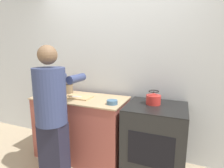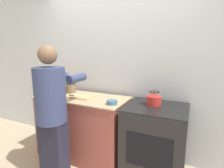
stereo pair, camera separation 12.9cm
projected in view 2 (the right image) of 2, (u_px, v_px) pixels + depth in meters
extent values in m
cube|color=silver|center=(118.00, 69.00, 2.68)|extent=(8.00, 0.05, 2.60)
cube|color=#9E4C42|center=(83.00, 127.00, 2.63)|extent=(1.31, 0.62, 0.90)
cube|color=tan|center=(82.00, 97.00, 2.54)|extent=(1.34, 0.64, 0.02)
cube|color=black|center=(155.00, 142.00, 2.20)|extent=(0.73, 0.66, 0.90)
cube|color=black|center=(156.00, 107.00, 2.11)|extent=(0.73, 0.66, 0.01)
cube|color=black|center=(149.00, 152.00, 1.90)|extent=(0.51, 0.01, 0.40)
cube|color=#222234|center=(54.00, 151.00, 2.12)|extent=(0.32, 0.19, 0.76)
cylinder|color=navy|center=(50.00, 95.00, 1.99)|extent=(0.35, 0.35, 0.64)
sphere|color=brown|center=(48.00, 55.00, 1.90)|extent=(0.21, 0.21, 0.21)
cylinder|color=navy|center=(58.00, 77.00, 2.29)|extent=(0.10, 0.30, 0.10)
cylinder|color=navy|center=(77.00, 78.00, 2.17)|extent=(0.10, 0.30, 0.10)
cube|color=tan|center=(80.00, 96.00, 2.53)|extent=(0.39, 0.23, 0.02)
cube|color=silver|center=(78.00, 96.00, 2.51)|extent=(0.13, 0.06, 0.01)
cube|color=black|center=(72.00, 95.00, 2.54)|extent=(0.08, 0.04, 0.01)
cylinder|color=red|center=(154.00, 100.00, 2.17)|extent=(0.18, 0.18, 0.12)
cone|color=red|center=(154.00, 95.00, 2.15)|extent=(0.15, 0.15, 0.03)
sphere|color=black|center=(154.00, 93.00, 2.15)|extent=(0.02, 0.02, 0.02)
torus|color=black|center=(154.00, 92.00, 2.15)|extent=(0.13, 0.13, 0.01)
cylinder|color=#9E4738|center=(64.00, 89.00, 2.89)|extent=(0.16, 0.16, 0.09)
cylinder|color=#426684|center=(112.00, 102.00, 2.19)|extent=(0.14, 0.14, 0.05)
cylinder|color=#756047|center=(71.00, 88.00, 2.78)|extent=(0.14, 0.14, 0.15)
cylinder|color=#28231E|center=(71.00, 83.00, 2.76)|extent=(0.15, 0.15, 0.01)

